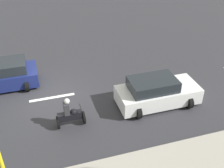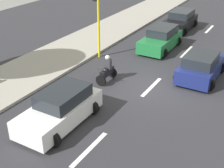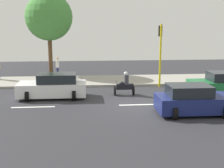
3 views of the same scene
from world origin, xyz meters
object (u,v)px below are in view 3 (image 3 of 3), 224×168
Objects in this scene: traffic_light_corner at (160,46)px; street_tree_center at (49,17)px; car_green at (223,84)px; motorcycle at (125,85)px; car_dark_blue at (193,100)px; car_white at (53,87)px; pedestrian_near_signal at (57,67)px.

street_tree_center is at bearing 56.10° from traffic_light_corner.
car_green is 2.70× the size of motorcycle.
motorcycle is at bearing 84.32° from car_green.
motorcycle is 0.34× the size of traffic_light_corner.
street_tree_center reaches higher than car_dark_blue.
car_white is 6.16m from pedestrian_near_signal.
street_tree_center is at bearing 34.74° from motorcycle.
pedestrian_near_signal is (6.40, 11.04, 0.35)m from car_green.
traffic_light_corner is (2.40, -2.84, 2.29)m from motorcycle.
car_green is at bearing -95.68° from motorcycle.
car_white is 2.72× the size of motorcycle.
car_dark_blue is at bearing -142.52° from pedestrian_near_signal.
motorcycle is 7.52m from pedestrian_near_signal.
pedestrian_near_signal reaches higher than car_dark_blue.
car_white is 1.09× the size of car_dark_blue.
car_dark_blue is (-3.73, 3.27, -0.00)m from car_green.
motorcycle is at bearing -145.26° from street_tree_center.
street_tree_center is (2.28, 0.80, 3.96)m from pedestrian_near_signal.
traffic_light_corner is at bearing -113.91° from pedestrian_near_signal.
car_white is 0.59× the size of street_tree_center.
car_green is at bearing -41.25° from car_dark_blue.
traffic_light_corner is at bearing 1.18° from car_dark_blue.
pedestrian_near_signal is at bearing 37.48° from car_dark_blue.
car_green and car_dark_blue have the same top height.
car_green is 5.07m from traffic_light_corner.
motorcycle reaches higher than car_dark_blue.
street_tree_center reaches higher than traffic_light_corner.
street_tree_center is at bearing 7.39° from car_white.
car_green is at bearing -120.10° from pedestrian_near_signal.
car_green is 2.44× the size of pedestrian_near_signal.
pedestrian_near_signal reaches higher than motorcycle.
street_tree_center is at bearing 19.31° from pedestrian_near_signal.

